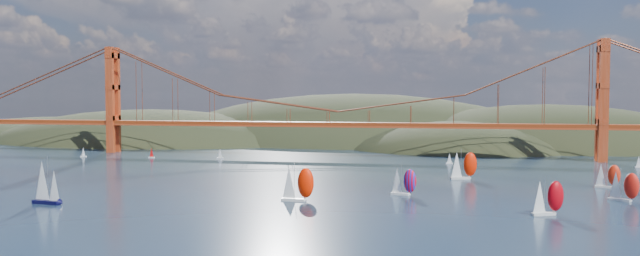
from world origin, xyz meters
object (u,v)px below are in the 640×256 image
Objects in this scene: racer_0 at (297,183)px; racer_3 at (607,175)px; racer_5 at (463,165)px; racer_rwb at (403,181)px; racer_2 at (623,186)px; racer_1 at (547,197)px; sloop_navy at (46,183)px.

racer_0 is 1.25× the size of racer_3.
racer_5 is 1.22× the size of racer_rwb.
racer_rwb is at bearing 32.19° from racer_0.
racer_rwb is (28.50, 16.84, -0.87)m from racer_0.
racer_0 is 102.06m from racer_3.
racer_rwb is (-61.31, -1.41, -0.17)m from racer_2.
racer_2 reaches higher than racer_rwb.
racer_5 is at bearing 167.20° from racer_2.
racer_rwb is (-37.19, 24.32, -0.33)m from racer_1.
racer_0 is 91.65m from racer_2.
racer_1 is 1.08× the size of racer_rwb.
racer_0 reaches higher than racer_3.
racer_0 is at bearing -145.76° from racer_5.
sloop_navy reaches higher than racer_rwb.
racer_0 is at bearing 150.84° from racer_1.
racer_1 is 58.22m from racer_3.
racer_0 is 73.68m from racer_5.
sloop_navy reaches higher than racer_3.
racer_0 is 1.16× the size of racer_2.
racer_3 is 0.79× the size of racer_5.
sloop_navy is 1.21× the size of racer_0.
racer_0 reaches higher than racer_rwb.
racer_5 is 44.01m from racer_rwb.
racer_0 is at bearing -134.45° from racer_rwb.
racer_2 is at bearing 24.17° from racer_1.
racer_1 reaches higher than racer_2.
sloop_navy is at bearing -162.92° from racer_5.
racer_3 is (2.01, 26.30, -0.31)m from racer_2.
sloop_navy is at bearing -145.08° from racer_rwb.
racer_5 is (-18.73, 64.25, 0.59)m from racer_1.
racer_1 is 66.93m from racer_5.
racer_3 is 69.12m from racer_rwb.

